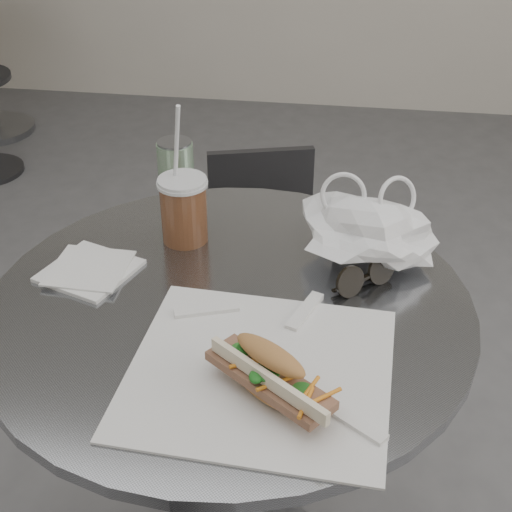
# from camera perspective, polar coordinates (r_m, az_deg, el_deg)

# --- Properties ---
(cafe_table) EXTENTS (0.76, 0.76, 0.74)m
(cafe_table) POSITION_cam_1_polar(r_m,az_deg,el_deg) (1.29, -1.89, -13.36)
(cafe_table) COLOR slate
(cafe_table) RESTS_ON ground
(chair_far) EXTENTS (0.35, 0.38, 0.65)m
(chair_far) POSITION_cam_1_polar(r_m,az_deg,el_deg) (1.88, 0.89, -3.19)
(chair_far) COLOR #2E2F31
(chair_far) RESTS_ON ground
(sandwich_paper) EXTENTS (0.37, 0.35, 0.00)m
(sandwich_paper) POSITION_cam_1_polar(r_m,az_deg,el_deg) (0.98, 0.30, -9.18)
(sandwich_paper) COLOR white
(sandwich_paper) RESTS_ON cafe_table
(banh_mi) EXTENTS (0.23, 0.21, 0.08)m
(banh_mi) POSITION_cam_1_polar(r_m,az_deg,el_deg) (0.92, 1.10, -9.46)
(banh_mi) COLOR #BB7546
(banh_mi) RESTS_ON sandwich_paper
(iced_coffee) EXTENTS (0.09, 0.09, 0.25)m
(iced_coffee) POSITION_cam_1_polar(r_m,az_deg,el_deg) (1.24, -5.80, 3.81)
(iced_coffee) COLOR brown
(iced_coffee) RESTS_ON cafe_table
(sunglasses) EXTENTS (0.10, 0.09, 0.05)m
(sunglasses) POSITION_cam_1_polar(r_m,az_deg,el_deg) (1.14, 8.67, -1.67)
(sunglasses) COLOR black
(sunglasses) RESTS_ON cafe_table
(plastic_bag) EXTENTS (0.25, 0.22, 0.11)m
(plastic_bag) POSITION_cam_1_polar(r_m,az_deg,el_deg) (1.19, 8.87, 1.86)
(plastic_bag) COLOR white
(plastic_bag) RESTS_ON cafe_table
(napkin_stack) EXTENTS (0.17, 0.17, 0.01)m
(napkin_stack) POSITION_cam_1_polar(r_m,az_deg,el_deg) (1.20, -13.18, -1.09)
(napkin_stack) COLOR white
(napkin_stack) RESTS_ON cafe_table
(drink_can) EXTENTS (0.07, 0.07, 0.13)m
(drink_can) POSITION_cam_1_polar(r_m,az_deg,el_deg) (1.35, -6.40, 6.58)
(drink_can) COLOR #5EA260
(drink_can) RESTS_ON cafe_table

